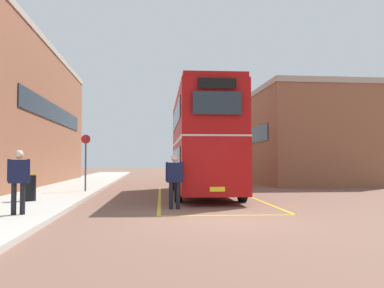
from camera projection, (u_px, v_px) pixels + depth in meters
The scene contains 11 objects.
ground_plane at pixel (182, 187), 25.33m from camera, with size 135.60×135.60×0.00m, color brown.
sidewalk_left at pixel (79, 185), 27.05m from camera, with size 4.00×57.60×0.14m, color #B2ADA3.
brick_building_left at pixel (4, 117), 27.07m from camera, with size 6.70×21.26×8.88m.
depot_building_right at pixel (293, 139), 32.55m from camera, with size 7.49×15.55×6.65m.
double_decker_bus at pixel (202, 141), 19.65m from camera, with size 3.00×10.71×4.75m.
single_deck_bus at pixel (213, 161), 38.85m from camera, with size 3.09×8.96×3.02m.
pedestrian_boarding at pixel (175, 177), 13.90m from camera, with size 0.60×0.30×1.81m.
pedestrian_waiting_near at pixel (19, 177), 11.37m from camera, with size 0.58×0.29×1.75m.
litter_bin at pixel (30, 187), 15.27m from camera, with size 0.47×0.47×0.98m.
bus_stop_sign at pixel (86, 157), 20.26m from camera, with size 0.44×0.12×2.74m.
bay_marking_yellow at pixel (207, 199), 17.60m from camera, with size 4.50×12.76×0.01m.
Camera 1 is at (-1.98, -10.94, 1.59)m, focal length 39.13 mm.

